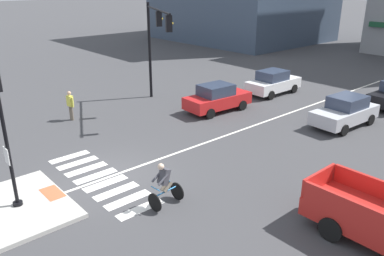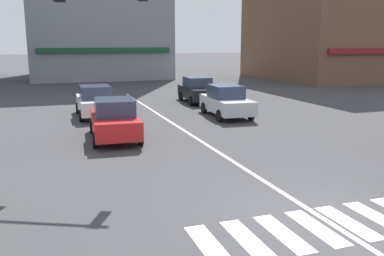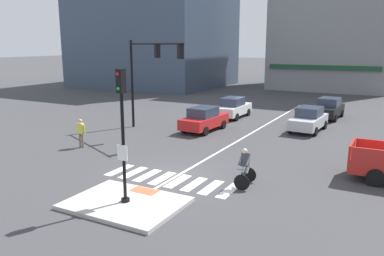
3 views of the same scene
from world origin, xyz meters
TOP-DOWN VIEW (x-y plane):
  - ground_plane at (0.00, 0.00)m, footprint 300.00×300.00m
  - traffic_island at (0.00, -3.53)m, footprint 4.15×3.12m
  - tactile_pad_front at (0.00, -2.32)m, footprint 1.10×0.60m
  - signal_pole at (0.00, -3.54)m, footprint 0.44×0.38m
  - crosswalk_stripe_a at (-2.80, -0.39)m, footprint 0.44×1.80m
  - crosswalk_stripe_b at (-2.00, -0.39)m, footprint 0.44×1.80m
  - crosswalk_stripe_c at (-1.20, -0.39)m, footprint 0.44×1.80m
  - crosswalk_stripe_d at (-0.40, -0.39)m, footprint 0.44×1.80m
  - crosswalk_stripe_e at (0.40, -0.39)m, footprint 0.44×1.80m
  - crosswalk_stripe_f at (1.20, -0.39)m, footprint 0.44×1.80m
  - crosswalk_stripe_g at (2.00, -0.39)m, footprint 0.44×1.80m
  - crosswalk_stripe_h at (2.80, -0.39)m, footprint 0.44×1.80m
  - lane_centre_line at (0.02, 10.00)m, footprint 0.14×28.00m
  - traffic_light_mast at (-6.26, 7.03)m, footprint 5.87×2.93m
  - car_white_westbound_distant at (-3.26, 14.70)m, footprint 1.87×4.11m
  - car_silver_eastbound_far at (3.20, 12.52)m, footprint 2.03×4.19m
  - car_red_westbound_far at (-3.12, 9.15)m, footprint 2.03×4.19m
  - cyclist at (3.19, 0.38)m, footprint 0.75×1.14m
  - pedestrian_at_curb_left at (-7.34, 1.87)m, footprint 0.54×0.28m

SIDE VIEW (x-z plane):
  - ground_plane at x=0.00m, z-range 0.00..0.00m
  - crosswalk_stripe_a at x=-2.80m, z-range 0.00..0.01m
  - crosswalk_stripe_b at x=-2.00m, z-range 0.00..0.01m
  - crosswalk_stripe_c at x=-1.20m, z-range 0.00..0.01m
  - crosswalk_stripe_d at x=-0.40m, z-range 0.00..0.01m
  - crosswalk_stripe_e at x=0.40m, z-range 0.00..0.01m
  - crosswalk_stripe_f at x=1.20m, z-range 0.00..0.01m
  - crosswalk_stripe_g at x=2.00m, z-range 0.00..0.01m
  - crosswalk_stripe_h at x=2.80m, z-range 0.00..0.01m
  - lane_centre_line at x=0.02m, z-range 0.00..0.01m
  - traffic_island at x=0.00m, z-range 0.00..0.15m
  - tactile_pad_front at x=0.00m, z-range 0.15..0.16m
  - car_white_westbound_distant at x=-3.26m, z-range -0.01..1.63m
  - car_silver_eastbound_far at x=3.20m, z-range -0.01..1.63m
  - car_red_westbound_far at x=-3.12m, z-range -0.01..1.63m
  - cyclist at x=3.19m, z-range 0.03..1.71m
  - pedestrian_at_curb_left at x=-7.34m, z-range 0.15..1.82m
  - signal_pole at x=0.00m, z-range 0.64..5.50m
  - traffic_light_mast at x=-6.26m, z-range 1.28..7.38m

